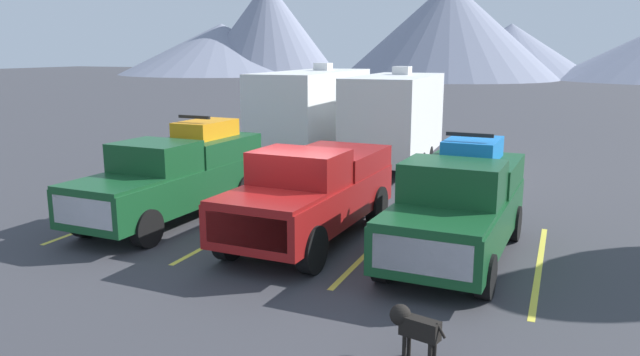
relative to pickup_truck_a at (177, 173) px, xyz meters
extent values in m
plane|color=#38383D|center=(3.67, -1.14, -1.16)|extent=(240.00, 240.00, 0.00)
cube|color=#144723|center=(-0.01, -0.26, -0.29)|extent=(2.18, 5.94, 0.88)
cube|color=#144723|center=(-0.11, -2.37, 0.19)|extent=(1.92, 1.72, 0.08)
cube|color=#144723|center=(-0.04, -0.79, 0.53)|extent=(1.87, 1.60, 0.76)
cube|color=slate|center=(-0.06, -1.40, 0.57)|extent=(1.70, 0.29, 0.56)
cube|color=#144723|center=(0.06, 1.32, 0.45)|extent=(2.00, 2.78, 0.61)
cube|color=silver|center=(-0.14, -3.16, -0.25)|extent=(1.64, 0.13, 0.62)
cylinder|color=black|center=(0.78, -2.29, -0.73)|extent=(0.32, 0.87, 0.86)
cylinder|color=black|center=(-0.99, -2.21, -0.73)|extent=(0.32, 0.87, 0.86)
cylinder|color=black|center=(0.96, 1.68, -0.73)|extent=(0.32, 0.87, 0.86)
cylinder|color=black|center=(-0.81, 1.76, -0.73)|extent=(0.32, 0.87, 0.86)
cube|color=orange|center=(0.06, 1.32, 0.98)|extent=(1.13, 1.77, 0.45)
cylinder|color=black|center=(0.46, 0.70, 0.98)|extent=(0.20, 0.45, 0.44)
cylinder|color=black|center=(-0.40, 0.74, 0.98)|extent=(0.20, 0.45, 0.44)
cylinder|color=black|center=(0.52, 1.89, 0.98)|extent=(0.20, 0.45, 0.44)
cylinder|color=black|center=(-0.35, 1.93, 0.98)|extent=(0.20, 0.45, 0.44)
cube|color=black|center=(0.04, 0.83, 1.36)|extent=(0.96, 0.12, 0.08)
cube|color=maroon|center=(3.89, -0.48, -0.25)|extent=(2.29, 5.58, 0.88)
cube|color=maroon|center=(3.80, -2.46, 0.23)|extent=(2.03, 1.63, 0.08)
cube|color=maroon|center=(3.87, -0.98, 0.58)|extent=(1.99, 1.51, 0.78)
cube|color=slate|center=(3.84, -1.55, 0.62)|extent=(1.81, 0.30, 0.57)
cube|color=maroon|center=(3.96, 1.00, 0.45)|extent=(2.12, 2.62, 0.51)
cube|color=silver|center=(3.77, -3.20, -0.20)|extent=(1.74, 0.14, 0.62)
cylinder|color=black|center=(4.75, -2.39, -0.69)|extent=(0.32, 0.97, 0.95)
cylinder|color=black|center=(2.87, -2.31, -0.69)|extent=(0.32, 0.97, 0.95)
cylinder|color=black|center=(4.92, 1.34, -0.69)|extent=(0.32, 0.97, 0.95)
cylinder|color=black|center=(3.03, 1.43, -0.69)|extent=(0.32, 0.97, 0.95)
cube|color=#144723|center=(7.16, -0.52, -0.32)|extent=(2.25, 5.42, 0.88)
cube|color=#144723|center=(7.08, -2.44, 0.15)|extent=(2.00, 1.58, 0.08)
cube|color=#144723|center=(7.14, -1.00, 0.54)|extent=(1.95, 1.47, 0.84)
cube|color=slate|center=(7.12, -1.56, 0.58)|extent=(1.78, 0.32, 0.62)
cube|color=#144723|center=(7.23, 0.92, 0.41)|extent=(2.08, 2.54, 0.59)
cube|color=silver|center=(7.04, -3.16, -0.28)|extent=(1.71, 0.14, 0.61)
cylinder|color=black|center=(8.01, -2.37, -0.76)|extent=(0.32, 0.81, 0.80)
cylinder|color=black|center=(6.16, -2.29, -0.76)|extent=(0.32, 0.81, 0.80)
cylinder|color=black|center=(8.17, 1.25, -0.76)|extent=(0.32, 0.81, 0.80)
cylinder|color=black|center=(6.32, 1.33, -0.76)|extent=(0.32, 0.81, 0.80)
cube|color=blue|center=(7.23, 0.92, 0.93)|extent=(1.18, 1.62, 0.45)
cylinder|color=black|center=(7.66, 0.36, 0.92)|extent=(0.20, 0.45, 0.44)
cylinder|color=black|center=(6.75, 0.40, 0.92)|extent=(0.20, 0.45, 0.44)
cylinder|color=black|center=(7.70, 1.43, 0.92)|extent=(0.20, 0.45, 0.44)
cylinder|color=black|center=(6.80, 1.48, 0.92)|extent=(0.20, 0.45, 0.44)
cube|color=black|center=(7.21, 0.47, 1.30)|extent=(1.01, 0.13, 0.08)
cube|color=gold|center=(-1.48, -0.33, -1.16)|extent=(0.12, 5.50, 0.01)
cube|color=gold|center=(1.95, -0.33, -1.16)|extent=(0.12, 5.50, 0.01)
cube|color=gold|center=(5.39, -0.33, -1.16)|extent=(0.12, 5.50, 0.01)
cube|color=gold|center=(8.82, -0.33, -1.16)|extent=(0.12, 5.50, 0.01)
cube|color=white|center=(-0.21, 9.51, 0.82)|extent=(2.74, 7.66, 2.91)
cube|color=brown|center=(-1.46, 9.46, 0.97)|extent=(0.26, 7.27, 0.24)
cube|color=silver|center=(-0.25, 10.64, 2.42)|extent=(0.62, 0.72, 0.30)
cube|color=#333333|center=(-0.06, 5.12, -0.85)|extent=(0.16, 1.20, 0.12)
cylinder|color=black|center=(0.97, 8.64, -0.78)|extent=(0.25, 0.77, 0.76)
cylinder|color=black|center=(-1.32, 8.56, -0.78)|extent=(0.25, 0.77, 0.76)
cylinder|color=black|center=(0.91, 10.45, -0.78)|extent=(0.25, 0.77, 0.76)
cylinder|color=black|center=(-1.38, 10.38, -0.78)|extent=(0.25, 0.77, 0.76)
cube|color=white|center=(3.38, 8.62, 0.78)|extent=(2.65, 6.26, 2.83)
cube|color=#4C6B99|center=(2.14, 8.58, 0.92)|extent=(0.22, 5.94, 0.24)
cube|color=silver|center=(3.34, 9.55, 2.35)|extent=(0.62, 0.72, 0.30)
cube|color=#333333|center=(3.50, 4.93, -0.85)|extent=(0.16, 1.20, 0.12)
cylinder|color=black|center=(4.53, 7.92, -0.78)|extent=(0.25, 0.77, 0.76)
cylinder|color=black|center=(2.28, 7.84, -0.78)|extent=(0.25, 0.77, 0.76)
cylinder|color=black|center=(4.48, 9.40, -0.78)|extent=(0.25, 0.77, 0.76)
cylinder|color=black|center=(2.23, 9.32, -0.78)|extent=(0.25, 0.77, 0.76)
cube|color=black|center=(7.45, -4.99, -0.66)|extent=(0.60, 0.34, 0.28)
sphere|color=black|center=(7.15, -4.91, -0.55)|extent=(0.30, 0.30, 0.30)
cylinder|color=black|center=(7.75, -5.07, -0.61)|extent=(0.16, 0.08, 0.20)
cylinder|color=black|center=(7.24, -5.01, -0.98)|extent=(0.06, 0.06, 0.36)
cylinder|color=black|center=(7.28, -4.88, -0.98)|extent=(0.06, 0.06, 0.36)
cylinder|color=black|center=(7.62, -5.11, -0.98)|extent=(0.06, 0.06, 0.36)
cylinder|color=black|center=(7.66, -4.98, -0.98)|extent=(0.06, 0.06, 0.36)
cone|color=gray|center=(-51.19, 87.07, 3.39)|extent=(37.63, 37.63, 9.11)
cone|color=gray|center=(-42.59, 89.17, 7.21)|extent=(25.49, 25.49, 16.74)
cone|color=gray|center=(-8.45, 82.68, 6.15)|extent=(33.11, 33.11, 14.64)
cone|color=gray|center=(-0.10, 92.62, 3.11)|extent=(26.61, 26.61, 8.55)
camera|label=1|loc=(9.07, -12.63, 3.06)|focal=33.98mm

